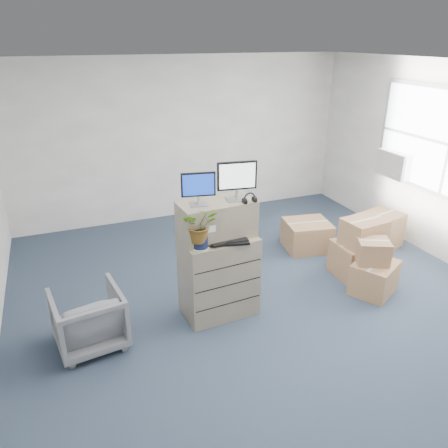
{
  "coord_description": "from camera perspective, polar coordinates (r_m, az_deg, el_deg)",
  "views": [
    {
      "loc": [
        -2.13,
        -3.85,
        3.09
      ],
      "look_at": [
        -0.45,
        0.4,
        1.1
      ],
      "focal_mm": 35.0,
      "sensor_mm": 36.0,
      "label": 1
    }
  ],
  "objects": [
    {
      "name": "water_bottle",
      "position": [
        4.92,
        0.14,
        -0.35
      ],
      "size": [
        0.06,
        0.06,
        0.23
      ],
      "primitive_type": "cylinder",
      "color": "gray",
      "rests_on": "filing_cabinet_lower"
    },
    {
      "name": "wall_back",
      "position": [
        7.85,
        -5.44,
        10.98
      ],
      "size": [
        6.0,
        0.02,
        2.8
      ],
      "primitive_type": "cube",
      "color": "#B8B5AF",
      "rests_on": "ground"
    },
    {
      "name": "phone_dock",
      "position": [
        4.91,
        -1.68,
        -1.32
      ],
      "size": [
        0.06,
        0.05,
        0.13
      ],
      "rotation": [
        0.0,
        0.0,
        0.07
      ],
      "color": "silver",
      "rests_on": "filing_cabinet_lower"
    },
    {
      "name": "ac_unit",
      "position": [
        7.49,
        21.43,
        7.29
      ],
      "size": [
        0.24,
        0.6,
        0.4
      ],
      "primitive_type": "cube",
      "color": "white",
      "rests_on": "wall_right"
    },
    {
      "name": "monitor_right",
      "position": [
        4.77,
        1.7,
        5.94
      ],
      "size": [
        0.44,
        0.2,
        0.44
      ],
      "rotation": [
        0.0,
        0.0,
        -0.15
      ],
      "color": "#99999E",
      "rests_on": "filing_cabinet_upper"
    },
    {
      "name": "filing_cabinet_upper",
      "position": [
        4.86,
        -0.95,
        0.61
      ],
      "size": [
        0.87,
        0.48,
        0.42
      ],
      "primitive_type": "cube",
      "rotation": [
        0.0,
        0.0,
        0.07
      ],
      "color": "#86775C",
      "rests_on": "filing_cabinet_lower"
    },
    {
      "name": "office_chair",
      "position": [
        4.92,
        -17.32,
        -11.43
      ],
      "size": [
        0.77,
        0.74,
        0.71
      ],
      "primitive_type": "imported",
      "rotation": [
        0.0,
        0.0,
        3.28
      ],
      "color": "slate",
      "rests_on": "ground"
    },
    {
      "name": "monitor_left",
      "position": [
        4.63,
        -3.37,
        4.84
      ],
      "size": [
        0.37,
        0.17,
        0.36
      ],
      "rotation": [
        0.0,
        0.0,
        -0.18
      ],
      "color": "#99999E",
      "rests_on": "filing_cabinet_upper"
    },
    {
      "name": "keyboard",
      "position": [
        4.8,
        0.43,
        -2.33
      ],
      "size": [
        0.5,
        0.3,
        0.02
      ],
      "primitive_type": "cube",
      "rotation": [
        0.0,
        0.0,
        -0.23
      ],
      "color": "black",
      "rests_on": "filing_cabinet_lower"
    },
    {
      "name": "cardboard_boxes",
      "position": [
        6.58,
        16.67,
        -2.61
      ],
      "size": [
        1.83,
        2.12,
        0.84
      ],
      "color": "olive",
      "rests_on": "ground"
    },
    {
      "name": "tissue_box",
      "position": [
        5.08,
        2.95,
        0.2
      ],
      "size": [
        0.24,
        0.14,
        0.09
      ],
      "primitive_type": "cube",
      "rotation": [
        0.0,
        0.0,
        0.1
      ],
      "color": "#468AEF",
      "rests_on": "external_drive"
    },
    {
      "name": "headphones",
      "position": [
        4.76,
        3.36,
        3.29
      ],
      "size": [
        0.15,
        0.03,
        0.15
      ],
      "primitive_type": "torus",
      "rotation": [
        1.57,
        0.0,
        0.07
      ],
      "color": "black",
      "rests_on": "filing_cabinet_upper"
    },
    {
      "name": "filing_cabinet_lower",
      "position": [
        5.14,
        -0.68,
        -6.82
      ],
      "size": [
        0.88,
        0.58,
        0.98
      ],
      "primitive_type": "cube",
      "rotation": [
        0.0,
        0.0,
        0.07
      ],
      "color": "#86775C",
      "rests_on": "ground"
    },
    {
      "name": "external_drive",
      "position": [
        5.15,
        1.99,
        -0.32
      ],
      "size": [
        0.18,
        0.14,
        0.05
      ],
      "primitive_type": "cube",
      "rotation": [
        0.0,
        0.0,
        0.07
      ],
      "color": "black",
      "rests_on": "filing_cabinet_lower"
    },
    {
      "name": "potted_plant",
      "position": [
        4.59,
        -3.19,
        -0.63
      ],
      "size": [
        0.43,
        0.47,
        0.4
      ],
      "rotation": [
        0.0,
        0.0,
        0.07
      ],
      "color": "#92AC8A",
      "rests_on": "filing_cabinet_lower"
    },
    {
      "name": "ground",
      "position": [
        5.38,
        6.15,
        -11.71
      ],
      "size": [
        7.0,
        7.0,
        0.0
      ],
      "primitive_type": "plane",
      "color": "#232E3F",
      "rests_on": "ground"
    },
    {
      "name": "mouse",
      "position": [
        4.97,
        3.69,
        -1.39
      ],
      "size": [
        0.09,
        0.07,
        0.03
      ],
      "primitive_type": "ellipsoid",
      "rotation": [
        0.0,
        0.0,
        -0.15
      ],
      "color": "silver",
      "rests_on": "filing_cabinet_lower"
    }
  ]
}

